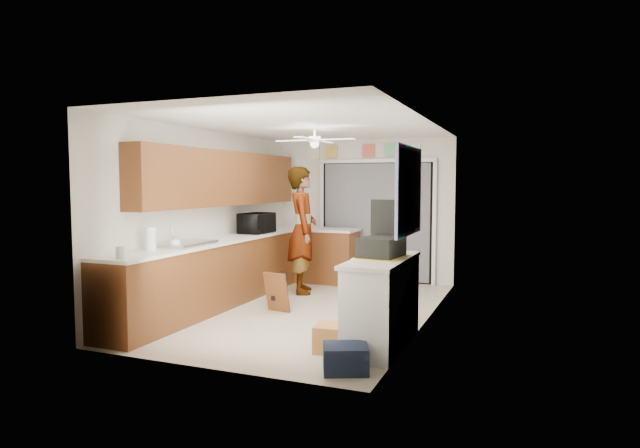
% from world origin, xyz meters
% --- Properties ---
extents(floor, '(5.00, 5.00, 0.00)m').
position_xyz_m(floor, '(0.00, 0.00, 0.00)').
color(floor, beige).
rests_on(floor, ground).
extents(ceiling, '(5.00, 5.00, 0.00)m').
position_xyz_m(ceiling, '(0.00, 0.00, 2.50)').
color(ceiling, white).
rests_on(ceiling, ground).
extents(wall_back, '(3.20, 0.00, 3.20)m').
position_xyz_m(wall_back, '(0.00, 2.50, 1.25)').
color(wall_back, silver).
rests_on(wall_back, ground).
extents(wall_front, '(3.20, 0.00, 3.20)m').
position_xyz_m(wall_front, '(0.00, -2.50, 1.25)').
color(wall_front, silver).
rests_on(wall_front, ground).
extents(wall_left, '(0.00, 5.00, 5.00)m').
position_xyz_m(wall_left, '(-1.60, 0.00, 1.25)').
color(wall_left, silver).
rests_on(wall_left, ground).
extents(wall_right, '(0.00, 5.00, 5.00)m').
position_xyz_m(wall_right, '(1.60, 0.00, 1.25)').
color(wall_right, silver).
rests_on(wall_right, ground).
extents(left_base_cabinets, '(0.60, 4.80, 0.90)m').
position_xyz_m(left_base_cabinets, '(-1.30, 0.00, 0.45)').
color(left_base_cabinets, brown).
rests_on(left_base_cabinets, floor).
extents(left_countertop, '(0.62, 4.80, 0.04)m').
position_xyz_m(left_countertop, '(-1.29, 0.00, 0.92)').
color(left_countertop, white).
rests_on(left_countertop, left_base_cabinets).
extents(upper_cabinets, '(0.32, 4.00, 0.80)m').
position_xyz_m(upper_cabinets, '(-1.44, 0.20, 1.80)').
color(upper_cabinets, brown).
rests_on(upper_cabinets, wall_left).
extents(sink_basin, '(0.50, 0.76, 0.06)m').
position_xyz_m(sink_basin, '(-1.29, -1.00, 0.95)').
color(sink_basin, silver).
rests_on(sink_basin, left_countertop).
extents(faucet, '(0.03, 0.03, 0.22)m').
position_xyz_m(faucet, '(-1.48, -1.00, 1.05)').
color(faucet, silver).
rests_on(faucet, left_countertop).
extents(peninsula_base, '(1.00, 0.60, 0.90)m').
position_xyz_m(peninsula_base, '(-0.50, 2.00, 0.45)').
color(peninsula_base, brown).
rests_on(peninsula_base, floor).
extents(peninsula_top, '(1.04, 0.64, 0.04)m').
position_xyz_m(peninsula_top, '(-0.50, 2.00, 0.92)').
color(peninsula_top, white).
rests_on(peninsula_top, peninsula_base).
extents(back_opening_recess, '(2.00, 0.06, 2.10)m').
position_xyz_m(back_opening_recess, '(0.25, 2.47, 1.05)').
color(back_opening_recess, black).
rests_on(back_opening_recess, wall_back).
extents(curtain_panel, '(1.90, 0.03, 2.05)m').
position_xyz_m(curtain_panel, '(0.25, 2.43, 1.05)').
color(curtain_panel, slate).
rests_on(curtain_panel, wall_back).
extents(door_trim_left, '(0.06, 0.04, 2.10)m').
position_xyz_m(door_trim_left, '(-0.77, 2.44, 1.05)').
color(door_trim_left, white).
rests_on(door_trim_left, wall_back).
extents(door_trim_right, '(0.06, 0.04, 2.10)m').
position_xyz_m(door_trim_right, '(1.27, 2.44, 1.05)').
color(door_trim_right, white).
rests_on(door_trim_right, wall_back).
extents(door_trim_head, '(2.10, 0.04, 0.06)m').
position_xyz_m(door_trim_head, '(0.25, 2.44, 2.12)').
color(door_trim_head, white).
rests_on(door_trim_head, wall_back).
extents(header_frame_0, '(0.22, 0.02, 0.22)m').
position_xyz_m(header_frame_0, '(-0.60, 2.47, 2.30)').
color(header_frame_0, gold).
rests_on(header_frame_0, wall_back).
extents(header_frame_2, '(0.22, 0.02, 0.22)m').
position_xyz_m(header_frame_2, '(0.10, 2.47, 2.30)').
color(header_frame_2, '#C95B4B').
rests_on(header_frame_2, wall_back).
extents(header_frame_3, '(0.22, 0.02, 0.22)m').
position_xyz_m(header_frame_3, '(0.50, 2.47, 2.30)').
color(header_frame_3, '#68B778').
rests_on(header_frame_3, wall_back).
extents(header_frame_4, '(0.22, 0.02, 0.22)m').
position_xyz_m(header_frame_4, '(0.90, 2.47, 2.30)').
color(header_frame_4, silver).
rests_on(header_frame_4, wall_back).
extents(route66_sign, '(0.22, 0.02, 0.26)m').
position_xyz_m(route66_sign, '(-0.95, 2.47, 2.30)').
color(route66_sign, silver).
rests_on(route66_sign, wall_back).
extents(right_counter_base, '(0.50, 1.40, 0.90)m').
position_xyz_m(right_counter_base, '(1.35, -1.20, 0.45)').
color(right_counter_base, white).
rests_on(right_counter_base, floor).
extents(right_counter_top, '(0.54, 1.44, 0.04)m').
position_xyz_m(right_counter_top, '(1.34, -1.20, 0.92)').
color(right_counter_top, white).
rests_on(right_counter_top, right_counter_base).
extents(abstract_painting, '(0.03, 1.15, 0.95)m').
position_xyz_m(abstract_painting, '(1.58, -1.00, 1.65)').
color(abstract_painting, '#DD51C2').
rests_on(abstract_painting, wall_right).
extents(ceiling_fan, '(1.14, 1.14, 0.24)m').
position_xyz_m(ceiling_fan, '(0.00, 0.20, 2.32)').
color(ceiling_fan, white).
rests_on(ceiling_fan, ceiling).
extents(microwave, '(0.40, 0.59, 0.32)m').
position_xyz_m(microwave, '(-1.24, 0.81, 1.10)').
color(microwave, black).
rests_on(microwave, left_countertop).
extents(cup, '(0.13, 0.13, 0.10)m').
position_xyz_m(cup, '(-1.24, -1.27, 0.99)').
color(cup, white).
rests_on(cup, left_countertop).
extents(jar_a, '(0.09, 0.09, 0.13)m').
position_xyz_m(jar_a, '(-1.21, -2.25, 1.00)').
color(jar_a, silver).
rests_on(jar_a, left_countertop).
extents(jar_b, '(0.08, 0.08, 0.11)m').
position_xyz_m(jar_b, '(-1.22, -2.25, 1.00)').
color(jar_b, silver).
rests_on(jar_b, left_countertop).
extents(paper_towel_roll, '(0.17, 0.17, 0.28)m').
position_xyz_m(paper_towel_roll, '(-1.35, -1.59, 1.08)').
color(paper_towel_roll, white).
rests_on(paper_towel_roll, left_countertop).
extents(suitcase, '(0.44, 0.55, 0.22)m').
position_xyz_m(suitcase, '(1.32, -1.14, 1.05)').
color(suitcase, black).
rests_on(suitcase, right_counter_top).
extents(suitcase_rim, '(0.51, 0.63, 0.02)m').
position_xyz_m(suitcase_rim, '(1.32, -1.14, 0.94)').
color(suitcase_rim, yellow).
rests_on(suitcase_rim, suitcase).
extents(suitcase_lid, '(0.42, 0.09, 0.50)m').
position_xyz_m(suitcase_lid, '(1.32, -0.85, 1.30)').
color(suitcase_lid, black).
rests_on(suitcase_lid, suitcase).
extents(cardboard_box, '(0.48, 0.38, 0.28)m').
position_xyz_m(cardboard_box, '(0.98, -1.59, 0.14)').
color(cardboard_box, '#B27638').
rests_on(cardboard_box, floor).
extents(navy_crate, '(0.51, 0.47, 0.25)m').
position_xyz_m(navy_crate, '(1.25, -2.11, 0.12)').
color(navy_crate, '#141C32').
rests_on(navy_crate, floor).
extents(cabinet_door_panel, '(0.38, 0.21, 0.54)m').
position_xyz_m(cabinet_door_panel, '(-0.35, -0.29, 0.27)').
color(cabinet_door_panel, brown).
rests_on(cabinet_door_panel, floor).
extents(man, '(0.73, 0.86, 1.99)m').
position_xyz_m(man, '(-0.55, 1.03, 0.99)').
color(man, white).
rests_on(man, floor).
extents(dog, '(0.41, 0.65, 0.47)m').
position_xyz_m(dog, '(-0.53, 0.13, 0.24)').
color(dog, black).
rests_on(dog, floor).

